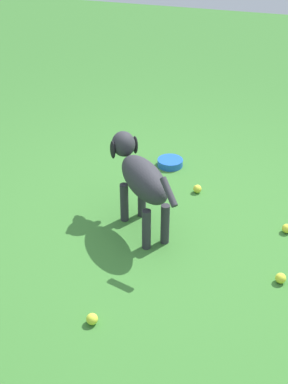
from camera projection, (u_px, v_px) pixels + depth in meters
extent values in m
plane|color=#38722D|center=(181.00, 221.00, 3.61)|extent=(14.00, 14.00, 0.00)
ellipsoid|color=#2D2D33|center=(144.00, 179.00, 3.29)|extent=(0.54, 0.54, 0.25)
cylinder|color=#2D2D33|center=(124.00, 202.00, 3.54)|extent=(0.06, 0.06, 0.30)
cylinder|color=#2D2D33|center=(142.00, 198.00, 3.59)|extent=(0.06, 0.06, 0.30)
cylinder|color=#2D2D33|center=(146.00, 229.00, 3.27)|extent=(0.06, 0.06, 0.30)
cylinder|color=#2D2D33|center=(165.00, 224.00, 3.32)|extent=(0.06, 0.06, 0.30)
ellipsoid|color=#2D2D33|center=(123.00, 144.00, 3.48)|extent=(0.24, 0.24, 0.18)
ellipsoid|color=black|center=(119.00, 142.00, 3.56)|extent=(0.15, 0.15, 0.07)
sphere|color=black|center=(116.00, 139.00, 3.60)|extent=(0.03, 0.03, 0.03)
ellipsoid|color=black|center=(113.00, 150.00, 3.46)|extent=(0.07, 0.07, 0.14)
ellipsoid|color=black|center=(135.00, 145.00, 3.52)|extent=(0.07, 0.07, 0.14)
cylinder|color=#2D2D33|center=(169.00, 192.00, 2.98)|extent=(0.16, 0.16, 0.14)
sphere|color=yellow|center=(287.00, 228.00, 3.47)|extent=(0.07, 0.07, 0.07)
sphere|color=#D0D13B|center=(197.00, 189.00, 3.92)|extent=(0.07, 0.07, 0.07)
sphere|color=yellow|center=(281.00, 278.00, 3.04)|extent=(0.07, 0.07, 0.07)
sphere|color=#CBD938|center=(92.00, 319.00, 2.76)|extent=(0.07, 0.07, 0.07)
cylinder|color=blue|center=(170.00, 163.00, 4.29)|extent=(0.22, 0.22, 0.06)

